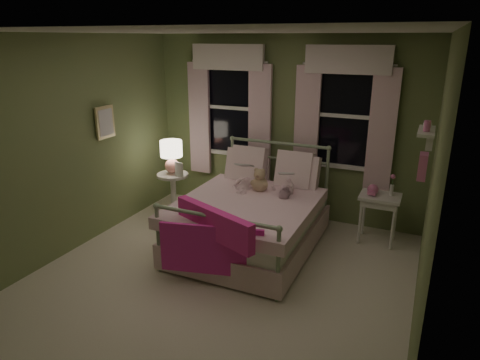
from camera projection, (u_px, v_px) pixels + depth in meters
The scene contains 18 objects.
room_shell at pixel (217, 167), 4.33m from camera, with size 4.20×4.20×4.20m.
bed at pixel (251, 218), 5.38m from camera, with size 1.58×2.04×1.18m.
pink_throw at pixel (213, 235), 4.42m from camera, with size 1.08×0.50×0.71m.
child_left at pixel (245, 162), 5.66m from camera, with size 0.30×0.20×0.83m, color #F7D1DD.
child_right at pixel (285, 172), 5.47m from camera, with size 0.34×0.26×0.69m, color #F7D1DD.
book_left at pixel (237, 168), 5.45m from camera, with size 0.20×0.27×0.03m, color beige.
book_right at pixel (278, 177), 5.25m from camera, with size 0.20×0.27×0.02m, color beige.
teddy_bear at pixel (260, 182), 5.48m from camera, with size 0.24×0.20×0.32m.
nightstand_left at pixel (173, 189), 6.33m from camera, with size 0.46×0.46×0.65m.
table_lamp at pixel (171, 154), 6.16m from camera, with size 0.32×0.32×0.48m.
book_nightstand at pixel (175, 176), 6.15m from camera, with size 0.16×0.22×0.02m, color beige.
nightstand_right at pixel (380, 202), 5.44m from camera, with size 0.50×0.40×0.64m.
pink_toy at pixel (373, 190), 5.43m from camera, with size 0.14×0.19×0.14m.
bud_vase at pixel (392, 185), 5.36m from camera, with size 0.06×0.06×0.28m.
window_left at pixel (229, 103), 6.32m from camera, with size 1.34×0.13×1.96m.
window_right at pixel (344, 111), 5.65m from camera, with size 1.34×0.13×1.96m.
wall_shelf at pixel (425, 149), 4.12m from camera, with size 0.15×0.50×0.60m.
framed_picture at pixel (105, 122), 5.55m from camera, with size 0.03×0.32×0.42m.
Camera 1 is at (1.93, -3.68, 2.55)m, focal length 32.00 mm.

